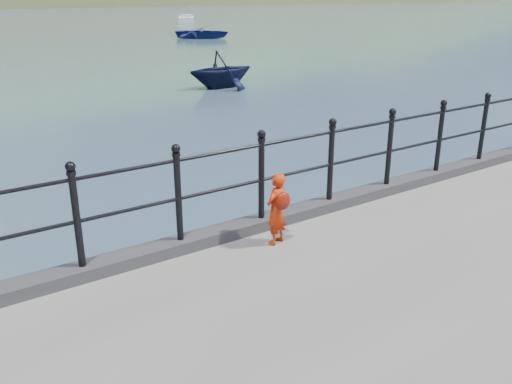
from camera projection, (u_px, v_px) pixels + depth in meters
ground at (219, 301)px, 7.42m from camera, size 600.00×600.00×0.00m
kerb at (223, 233)px, 6.93m from camera, size 60.00×0.30×0.15m
railing at (222, 178)px, 6.67m from camera, size 18.11×0.11×1.20m
far_shore at (0, 62)px, 220.72m from camera, size 830.00×200.00×156.00m
child at (277, 209)px, 6.66m from camera, size 0.39×0.35×0.92m
launch_blue at (203, 33)px, 49.77m from camera, size 5.97×5.98×1.02m
launch_navy at (221, 69)px, 23.72m from camera, size 3.18×2.77×1.63m
sailboat_far at (186, 19)px, 78.14m from camera, size 5.51×7.76×10.80m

